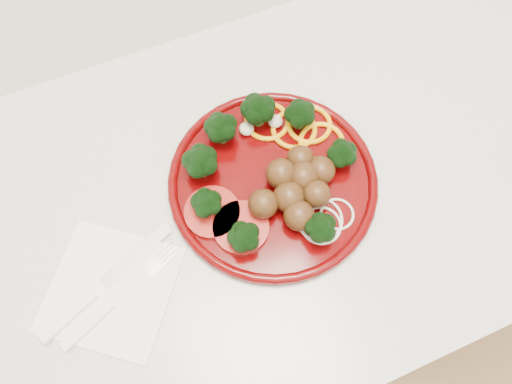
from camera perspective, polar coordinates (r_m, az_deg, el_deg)
name	(u,v)px	position (r m, az deg, el deg)	size (l,w,h in m)	color
counter	(313,248)	(1.16, 6.54, -6.33)	(2.40, 0.60, 0.90)	beige
plate	(273,177)	(0.69, 1.99, 1.70)	(0.30, 0.30, 0.06)	#430203
napkin	(111,289)	(0.69, -16.25, -10.60)	(0.16, 0.16, 0.00)	white
knife	(91,296)	(0.69, -18.37, -11.19)	(0.20, 0.10, 0.01)	silver
fork	(102,313)	(0.68, -17.18, -13.02)	(0.18, 0.09, 0.01)	white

